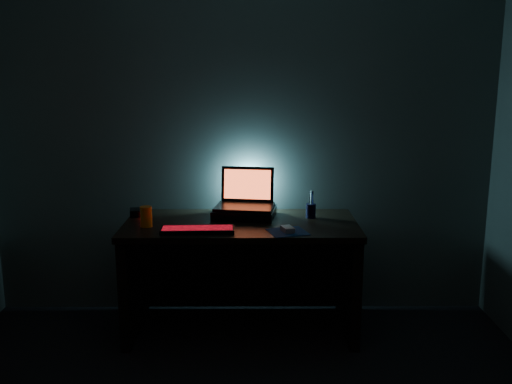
# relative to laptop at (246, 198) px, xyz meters

# --- Properties ---
(room) EXTENTS (3.50, 4.00, 2.50)m
(room) POSITION_rel_laptop_xyz_m (-0.03, -1.80, 0.38)
(room) COLOR black
(room) RESTS_ON ground
(desk) EXTENTS (1.50, 0.70, 0.75)m
(desk) POSITION_rel_laptop_xyz_m (-0.03, -0.13, -0.38)
(desk) COLOR black
(desk) RESTS_ON ground
(riser) EXTENTS (0.44, 0.35, 0.06)m
(riser) POSITION_rel_laptop_xyz_m (-0.01, -0.05, -0.09)
(riser) COLOR black
(riser) RESTS_ON desk
(laptop) EXTENTS (0.41, 0.33, 0.26)m
(laptop) POSITION_rel_laptop_xyz_m (0.00, 0.00, 0.00)
(laptop) COLOR black
(laptop) RESTS_ON riser
(keyboard) EXTENTS (0.45, 0.16, 0.03)m
(keyboard) POSITION_rel_laptop_xyz_m (-0.29, -0.41, -0.11)
(keyboard) COLOR black
(keyboard) RESTS_ON desk
(mousepad) EXTENTS (0.27, 0.26, 0.00)m
(mousepad) POSITION_rel_laptop_xyz_m (0.26, -0.42, -0.12)
(mousepad) COLOR navy
(mousepad) RESTS_ON desk
(mouse) EXTENTS (0.09, 0.11, 0.03)m
(mouse) POSITION_rel_laptop_xyz_m (0.26, -0.42, -0.10)
(mouse) COLOR gray
(mouse) RESTS_ON mousepad
(pen_cup) EXTENTS (0.08, 0.08, 0.09)m
(pen_cup) POSITION_rel_laptop_xyz_m (0.43, -0.07, -0.07)
(pen_cup) COLOR black
(pen_cup) RESTS_ON desk
(juice_glass) EXTENTS (0.10, 0.10, 0.13)m
(juice_glass) POSITION_rel_laptop_xyz_m (-0.62, -0.28, -0.06)
(juice_glass) COLOR orange
(juice_glass) RESTS_ON desk
(router) EXTENTS (0.16, 0.14, 0.05)m
(router) POSITION_rel_laptop_xyz_m (-0.71, -0.01, -0.10)
(router) COLOR black
(router) RESTS_ON desk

